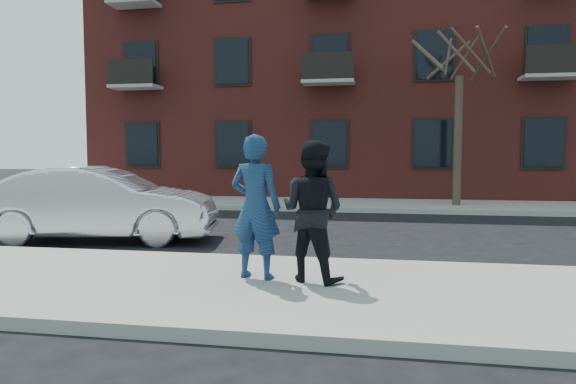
% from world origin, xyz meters
% --- Properties ---
extents(ground, '(100.00, 100.00, 0.00)m').
position_xyz_m(ground, '(0.00, 0.00, 0.00)').
color(ground, black).
rests_on(ground, ground).
extents(near_sidewalk, '(50.00, 3.50, 0.15)m').
position_xyz_m(near_sidewalk, '(0.00, -0.25, 0.07)').
color(near_sidewalk, gray).
rests_on(near_sidewalk, ground).
extents(near_curb, '(50.00, 0.10, 0.15)m').
position_xyz_m(near_curb, '(0.00, 1.55, 0.07)').
color(near_curb, '#999691').
rests_on(near_curb, ground).
extents(far_sidewalk, '(50.00, 3.50, 0.15)m').
position_xyz_m(far_sidewalk, '(0.00, 11.25, 0.07)').
color(far_sidewalk, gray).
rests_on(far_sidewalk, ground).
extents(far_curb, '(50.00, 0.10, 0.15)m').
position_xyz_m(far_curb, '(0.00, 9.45, 0.07)').
color(far_curb, '#999691').
rests_on(far_curb, ground).
extents(apartment_building, '(24.30, 10.30, 12.30)m').
position_xyz_m(apartment_building, '(2.00, 18.00, 6.16)').
color(apartment_building, maroon).
rests_on(apartment_building, ground).
extents(street_tree, '(3.60, 3.60, 6.80)m').
position_xyz_m(street_tree, '(4.50, 11.00, 5.52)').
color(street_tree, '#362A20').
rests_on(street_tree, far_sidewalk).
extents(silver_sedan, '(4.95, 2.48, 1.56)m').
position_xyz_m(silver_sedan, '(-3.74, 3.20, 0.78)').
color(silver_sedan, silver).
rests_on(silver_sedan, ground).
extents(man_hoodie, '(0.77, 0.58, 1.93)m').
position_xyz_m(man_hoodie, '(0.34, 0.07, 1.12)').
color(man_hoodie, navy).
rests_on(man_hoodie, near_sidewalk).
extents(man_peacoat, '(1.08, 0.97, 1.84)m').
position_xyz_m(man_peacoat, '(1.11, 0.08, 1.07)').
color(man_peacoat, black).
rests_on(man_peacoat, near_sidewalk).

